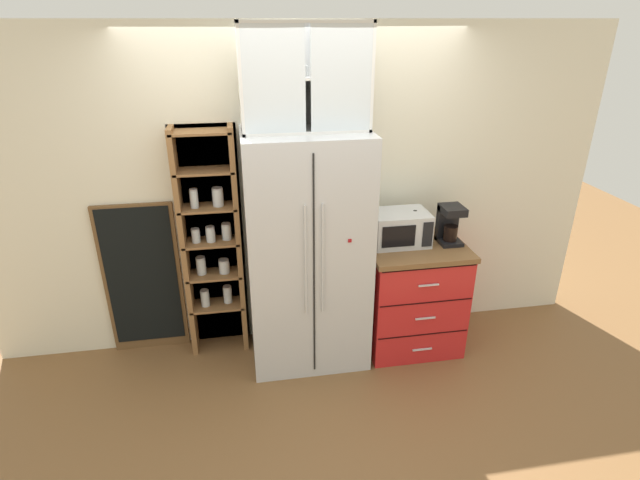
% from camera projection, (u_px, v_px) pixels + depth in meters
% --- Properties ---
extents(ground_plane, '(10.67, 10.67, 0.00)m').
position_uv_depth(ground_plane, '(309.00, 353.00, 4.12)').
color(ground_plane, brown).
extents(wall_back_cream, '(4.97, 0.10, 2.55)m').
position_uv_depth(wall_back_cream, '(300.00, 192.00, 3.96)').
color(wall_back_cream, silver).
rests_on(wall_back_cream, ground).
extents(refrigerator, '(0.90, 0.67, 1.85)m').
position_uv_depth(refrigerator, '(307.00, 252.00, 3.77)').
color(refrigerator, silver).
rests_on(refrigerator, ground).
extents(pantry_shelf_column, '(0.50, 0.26, 1.86)m').
position_uv_depth(pantry_shelf_column, '(212.00, 241.00, 3.89)').
color(pantry_shelf_column, brown).
rests_on(pantry_shelf_column, ground).
extents(counter_cabinet, '(0.78, 0.67, 0.92)m').
position_uv_depth(counter_cabinet, '(411.00, 294.00, 4.10)').
color(counter_cabinet, red).
rests_on(counter_cabinet, ground).
extents(microwave, '(0.44, 0.33, 0.26)m').
position_uv_depth(microwave, '(400.00, 228.00, 3.88)').
color(microwave, silver).
rests_on(microwave, counter_cabinet).
extents(coffee_maker, '(0.17, 0.20, 0.31)m').
position_uv_depth(coffee_maker, '(449.00, 224.00, 3.89)').
color(coffee_maker, black).
rests_on(coffee_maker, counter_cabinet).
extents(mug_cream, '(0.11, 0.08, 0.08)m').
position_uv_depth(mug_cream, '(418.00, 242.00, 3.85)').
color(mug_cream, silver).
rests_on(mug_cream, counter_cabinet).
extents(mug_red, '(0.11, 0.07, 0.09)m').
position_uv_depth(mug_red, '(418.00, 241.00, 3.85)').
color(mug_red, red).
rests_on(mug_red, counter_cabinet).
extents(bottle_amber, '(0.06, 0.06, 0.25)m').
position_uv_depth(bottle_amber, '(415.00, 229.00, 3.90)').
color(bottle_amber, brown).
rests_on(bottle_amber, counter_cabinet).
extents(bottle_green, '(0.07, 0.07, 0.26)m').
position_uv_depth(bottle_green, '(414.00, 228.00, 3.92)').
color(bottle_green, '#285B33').
rests_on(bottle_green, counter_cabinet).
extents(upper_cabinet, '(0.87, 0.32, 0.70)m').
position_uv_depth(upper_cabinet, '(304.00, 77.00, 3.29)').
color(upper_cabinet, silver).
rests_on(upper_cabinet, refrigerator).
extents(chalkboard_menu, '(0.60, 0.04, 1.28)m').
position_uv_depth(chalkboard_menu, '(143.00, 279.00, 3.95)').
color(chalkboard_menu, brown).
rests_on(chalkboard_menu, ground).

